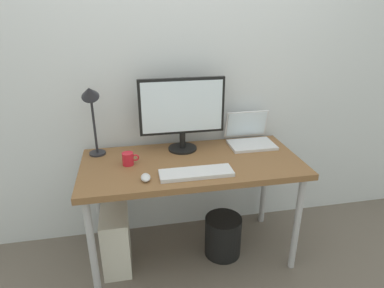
# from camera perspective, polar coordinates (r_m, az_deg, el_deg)

# --- Properties ---
(ground_plane) EXTENTS (6.00, 6.00, 0.00)m
(ground_plane) POSITION_cam_1_polar(r_m,az_deg,el_deg) (2.55, -0.00, -18.28)
(ground_plane) COLOR #665B51
(back_wall) EXTENTS (4.40, 0.04, 2.60)m
(back_wall) POSITION_cam_1_polar(r_m,az_deg,el_deg) (2.35, -1.91, 13.49)
(back_wall) COLOR silver
(back_wall) RESTS_ON ground_plane
(desk) EXTENTS (1.42, 0.66, 0.75)m
(desk) POSITION_cam_1_polar(r_m,az_deg,el_deg) (2.17, -0.00, -4.57)
(desk) COLOR brown
(desk) RESTS_ON ground_plane
(monitor) EXTENTS (0.58, 0.20, 0.50)m
(monitor) POSITION_cam_1_polar(r_m,az_deg,el_deg) (2.21, -1.72, 5.89)
(monitor) COLOR black
(monitor) RESTS_ON desk
(laptop) EXTENTS (0.32, 0.27, 0.23)m
(laptop) POSITION_cam_1_polar(r_m,az_deg,el_deg) (2.43, 9.93, 1.40)
(laptop) COLOR silver
(laptop) RESTS_ON desk
(desk_lamp) EXTENTS (0.11, 0.16, 0.50)m
(desk_lamp) POSITION_cam_1_polar(r_m,az_deg,el_deg) (2.18, -17.12, 6.66)
(desk_lamp) COLOR #232328
(desk_lamp) RESTS_ON desk
(keyboard) EXTENTS (0.44, 0.14, 0.02)m
(keyboard) POSITION_cam_1_polar(r_m,az_deg,el_deg) (1.96, 0.74, -5.05)
(keyboard) COLOR silver
(keyboard) RESTS_ON desk
(mouse) EXTENTS (0.06, 0.09, 0.03)m
(mouse) POSITION_cam_1_polar(r_m,az_deg,el_deg) (1.92, -8.05, -5.78)
(mouse) COLOR silver
(mouse) RESTS_ON desk
(coffee_mug) EXTENTS (0.11, 0.07, 0.08)m
(coffee_mug) POSITION_cam_1_polar(r_m,az_deg,el_deg) (2.11, -11.00, -2.53)
(coffee_mug) COLOR red
(coffee_mug) RESTS_ON desk
(computer_tower) EXTENTS (0.18, 0.36, 0.42)m
(computer_tower) POSITION_cam_1_polar(r_m,az_deg,el_deg) (2.40, -13.03, -15.68)
(computer_tower) COLOR silver
(computer_tower) RESTS_ON ground_plane
(wastebasket) EXTENTS (0.26, 0.26, 0.30)m
(wastebasket) POSITION_cam_1_polar(r_m,az_deg,el_deg) (2.47, 5.38, -15.58)
(wastebasket) COLOR black
(wastebasket) RESTS_ON ground_plane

